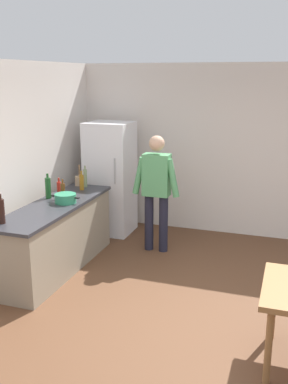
{
  "coord_description": "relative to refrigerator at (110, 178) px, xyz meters",
  "views": [
    {
      "loc": [
        0.86,
        -4.0,
        2.51
      ],
      "look_at": [
        -0.84,
        0.97,
        1.12
      ],
      "focal_mm": 41.31,
      "sensor_mm": 36.0,
      "label": 1
    }
  ],
  "objects": [
    {
      "name": "bottle_vinegar_tall",
      "position": [
        -0.13,
        -0.64,
        0.14
      ],
      "size": [
        0.06,
        0.06,
        0.32
      ],
      "color": "gray",
      "rests_on": "kitchen_counter"
    },
    {
      "name": "bottle_wine_green",
      "position": [
        -0.32,
        -1.37,
        0.15
      ],
      "size": [
        0.08,
        0.08,
        0.34
      ],
      "color": "#1E5123",
      "rests_on": "kitchen_counter"
    },
    {
      "name": "cooking_pot",
      "position": [
        0.0,
        -1.49,
        0.06
      ],
      "size": [
        0.4,
        0.28,
        0.12
      ],
      "color": "#2D845B",
      "rests_on": "kitchen_counter"
    },
    {
      "name": "kitchen_counter",
      "position": [
        -0.1,
        -1.6,
        -0.45
      ],
      "size": [
        0.64,
        2.2,
        0.9
      ],
      "color": "gray",
      "rests_on": "ground_plane"
    },
    {
      "name": "bottle_wine_dark",
      "position": [
        -0.27,
        -2.46,
        0.15
      ],
      "size": [
        0.08,
        0.08,
        0.34
      ],
      "color": "black",
      "rests_on": "kitchen_counter"
    },
    {
      "name": "utensil_jar",
      "position": [
        -0.26,
        -0.6,
        0.08
      ],
      "size": [
        0.11,
        0.11,
        0.32
      ],
      "color": "tan",
      "rests_on": "kitchen_counter"
    },
    {
      "name": "bottle_oil_amber",
      "position": [
        -0.1,
        -0.83,
        0.12
      ],
      "size": [
        0.06,
        0.06,
        0.28
      ],
      "color": "#996619",
      "rests_on": "kitchen_counter"
    },
    {
      "name": "wall_back",
      "position": [
        1.9,
        0.6,
        0.45
      ],
      "size": [
        6.4,
        0.12,
        2.7
      ],
      "primitive_type": "cube",
      "color": "silver",
      "rests_on": "ground_plane"
    },
    {
      "name": "refrigerator",
      "position": [
        0.0,
        0.0,
        0.0
      ],
      "size": [
        0.7,
        0.67,
        1.8
      ],
      "color": "white",
      "rests_on": "ground_plane"
    },
    {
      "name": "person",
      "position": [
        0.95,
        -0.55,
        0.08
      ],
      "size": [
        0.7,
        0.22,
        1.7
      ],
      "color": "#1E1E2D",
      "rests_on": "ground_plane"
    },
    {
      "name": "bottle_sauce_red",
      "position": [
        -0.27,
        -1.17,
        0.1
      ],
      "size": [
        0.06,
        0.06,
        0.24
      ],
      "color": "#B22319",
      "rests_on": "kitchen_counter"
    },
    {
      "name": "bottle_beer_brown",
      "position": [
        -0.14,
        -1.3,
        0.11
      ],
      "size": [
        0.06,
        0.06,
        0.26
      ],
      "color": "#5B3314",
      "rests_on": "kitchen_counter"
    },
    {
      "name": "ground_plane",
      "position": [
        1.9,
        -2.4,
        -0.9
      ],
      "size": [
        14.0,
        14.0,
        0.0
      ],
      "primitive_type": "plane",
      "color": "brown"
    }
  ]
}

